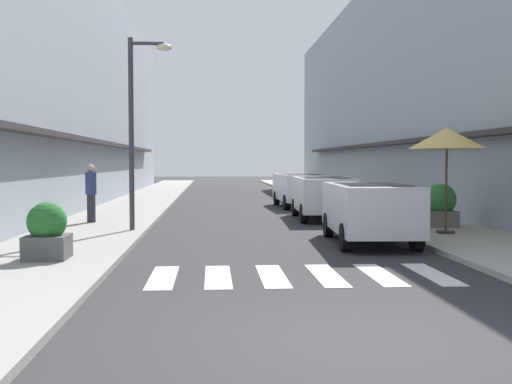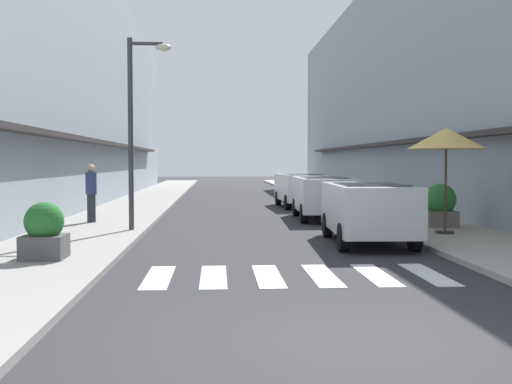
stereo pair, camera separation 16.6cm
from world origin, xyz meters
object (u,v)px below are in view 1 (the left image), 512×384
Objects in this scene: parked_car_near at (369,206)px; cafe_umbrella at (447,139)px; street_lamp at (138,113)px; parked_car_mid at (322,193)px; planter_corner at (47,232)px; planter_midblock at (440,205)px; parked_car_far at (299,186)px; pedestrian_walking_near at (91,192)px; planter_far at (372,198)px.

cafe_umbrella is at bearing 24.36° from parked_car_near.
parked_car_mid is at bearing 34.66° from street_lamp.
parked_car_mid is at bearing 90.00° from parked_car_near.
parked_car_mid is 3.92× the size of planter_corner.
street_lamp is 8.30m from cafe_umbrella.
street_lamp reaches higher than planter_midblock.
parked_car_far is 0.85× the size of street_lamp.
cafe_umbrella is 1.54× the size of pedestrian_walking_near.
pedestrian_walking_near is at bearing 148.12° from parked_car_near.
parked_car_near is 3.36× the size of planter_midblock.
planter_midblock is at bearing -73.55° from parked_car_far.
parked_car_far is 4.05× the size of planter_corner.
cafe_umbrella is 10.22m from planter_corner.
street_lamp is at bearing 77.00° from planter_corner.
street_lamp is 1.90× the size of cafe_umbrella.
street_lamp is (-5.83, 2.44, 2.42)m from parked_car_near.
parked_car_near is at bearing -105.00° from planter_far.
parked_car_mid is 7.77m from pedestrian_walking_near.
street_lamp is at bearing -120.96° from parked_car_far.
cafe_umbrella is at bearing -9.66° from street_lamp.
parked_car_mid is (0.00, 6.47, 0.00)m from parked_car_near.
parked_car_mid is at bearing -90.00° from parked_car_far.
planter_midblock is at bearing 1.93° from street_lamp.
parked_car_far is 11.59m from street_lamp.
parked_car_far is 9.84m from planter_midblock.
planter_far is at bearing 98.07° from pedestrian_walking_near.
planter_corner is 15.90m from planter_far.
parked_car_far is (0.00, 12.16, 0.00)m from parked_car_near.
pedestrian_walking_near is at bearing 94.35° from planter_corner.
planter_far is (2.67, -2.19, -0.38)m from parked_car_far.
street_lamp reaches higher than parked_car_near.
parked_car_near is 4.41× the size of planter_far.
street_lamp reaches higher than cafe_umbrella.
parked_car_mid is at bearing 83.96° from pedestrian_walking_near.
parked_car_mid is 11.50m from planter_corner.
planter_corner is 7.39m from pedestrian_walking_near.
planter_far is 11.53m from pedestrian_walking_near.
pedestrian_walking_near reaches higher than parked_car_mid.
pedestrian_walking_near reaches higher than parked_car_near.
parked_car_near is 3.90m from planter_midblock.
planter_midblock reaches higher than planter_far.
planter_midblock reaches higher than planter_corner.
street_lamp is 4.20× the size of planter_midblock.
parked_car_near is 1.52× the size of cafe_umbrella.
cafe_umbrella is (2.32, -11.11, 1.67)m from parked_car_far.
cafe_umbrella is at bearing -66.87° from parked_car_mid.
parked_car_mid reaches higher than planter_corner.
planter_midblock is (2.79, 2.73, -0.18)m from parked_car_near.
pedestrian_walking_near reaches higher than planter_far.
parked_car_far is at bearing 106.45° from planter_midblock.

